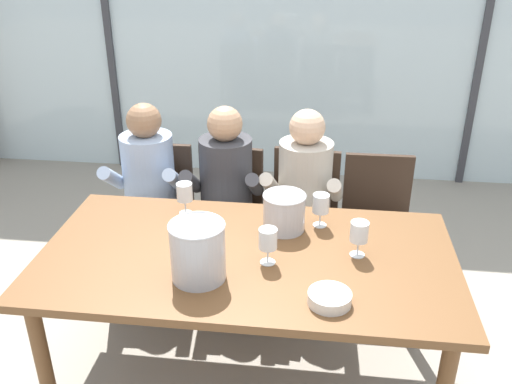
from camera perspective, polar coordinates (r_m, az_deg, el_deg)
ground at (r=3.85m, az=1.19°, el=-8.11°), size 14.00×14.00×0.00m
window_glass_panel at (r=4.94m, az=3.44°, el=16.02°), size 7.14×0.03×2.60m
window_mullion_left at (r=5.27m, az=-14.99°, el=15.86°), size 0.06×0.06×2.60m
window_mullion_right at (r=5.08m, az=22.44°, el=14.45°), size 0.06×0.06×2.60m
hillside_vineyard at (r=9.27m, az=5.30°, el=18.31°), size 13.14×2.40×1.83m
dining_table at (r=2.64m, az=-0.94°, el=-7.82°), size 1.94×1.02×0.77m
chair_near_curtain at (r=3.65m, az=-10.01°, el=-1.11°), size 0.45×0.45×0.89m
chair_left_of_center at (r=3.55m, az=-3.00°, el=-1.48°), size 0.49×0.49×0.89m
chair_center at (r=3.52m, az=4.87°, el=-1.82°), size 0.48×0.48×0.89m
chair_right_of_center at (r=3.51m, az=12.30°, el=-2.46°), size 0.44×0.44×0.89m
person_pale_blue_shirt at (r=3.46m, az=-11.22°, el=0.39°), size 0.48×0.62×1.21m
person_charcoal_jacket at (r=3.34m, az=-3.28°, el=-0.05°), size 0.46×0.61×1.21m
person_beige_jumper at (r=3.30m, az=4.85°, el=-0.49°), size 0.49×0.63×1.21m
ice_bucket_primary at (r=2.38m, az=-6.02°, el=-6.02°), size 0.24×0.24×0.26m
ice_bucket_secondary at (r=2.75m, az=2.92°, el=-2.02°), size 0.22×0.22×0.19m
tasting_bowl at (r=2.29m, az=7.60°, el=-10.79°), size 0.18×0.18×0.05m
wine_glass_by_left_taster at (r=2.56m, az=10.60°, el=-4.10°), size 0.08×0.08×0.17m
wine_glass_near_bucket at (r=2.91m, az=-7.38°, el=-0.15°), size 0.08×0.08×0.17m
wine_glass_center_pour at (r=2.47m, az=1.24°, el=-5.00°), size 0.08×0.08×0.17m
wine_glass_by_right_taster at (r=2.78m, az=6.71°, el=-1.24°), size 0.08×0.08×0.17m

